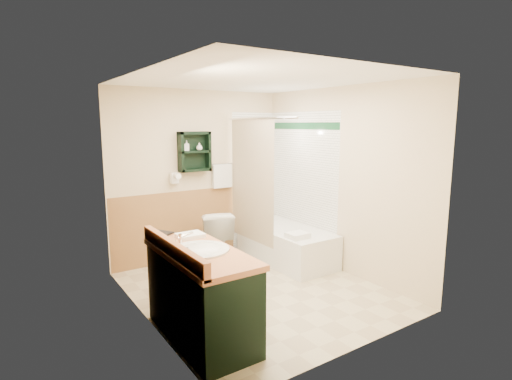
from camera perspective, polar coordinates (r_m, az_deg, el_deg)
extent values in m
plane|color=#C6B890|center=(4.82, 0.16, -14.14)|extent=(3.00, 3.00, 0.00)
cube|color=#FEF1C6|center=(5.79, -8.27, 2.10)|extent=(2.60, 0.04, 2.40)
cube|color=#FEF1C6|center=(3.91, -16.09, -1.68)|extent=(0.04, 3.00, 2.40)
cube|color=#FEF1C6|center=(5.32, 12.04, 1.35)|extent=(0.04, 3.00, 2.40)
cube|color=white|center=(4.45, 0.18, 15.77)|extent=(2.60, 3.00, 0.04)
cube|color=black|center=(5.61, -8.77, 5.45)|extent=(0.45, 0.15, 0.55)
cylinder|color=silver|center=(5.34, 0.39, 10.19)|extent=(0.03, 1.60, 0.03)
cube|color=black|center=(3.75, -7.83, -14.54)|extent=(0.59, 1.30, 0.82)
cube|color=white|center=(5.74, 4.31, -7.75)|extent=(0.71, 1.50, 0.47)
imported|color=white|center=(5.64, -5.84, -6.67)|extent=(0.64, 0.85, 0.74)
cube|color=white|center=(4.01, -9.39, -6.42)|extent=(0.25, 0.20, 0.04)
imported|color=black|center=(4.09, -14.14, -4.99)|extent=(0.15, 0.10, 0.21)
cube|color=white|center=(5.20, 5.94, -6.46)|extent=(0.27, 0.22, 0.07)
imported|color=white|center=(5.55, -9.87, 5.87)|extent=(0.11, 0.16, 0.07)
imported|color=white|center=(5.63, -8.09, 6.05)|extent=(0.11, 0.12, 0.08)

